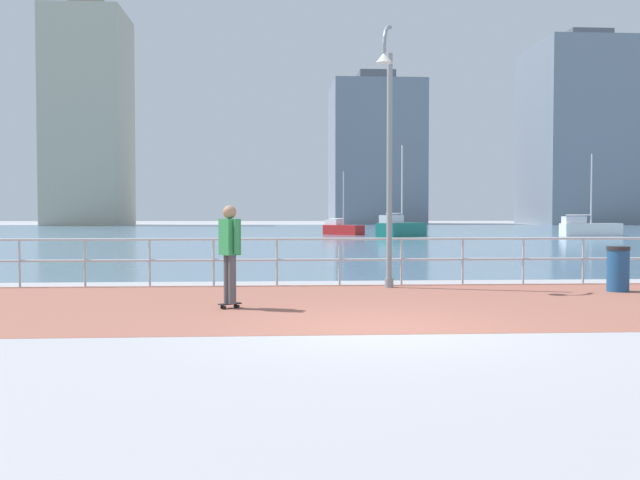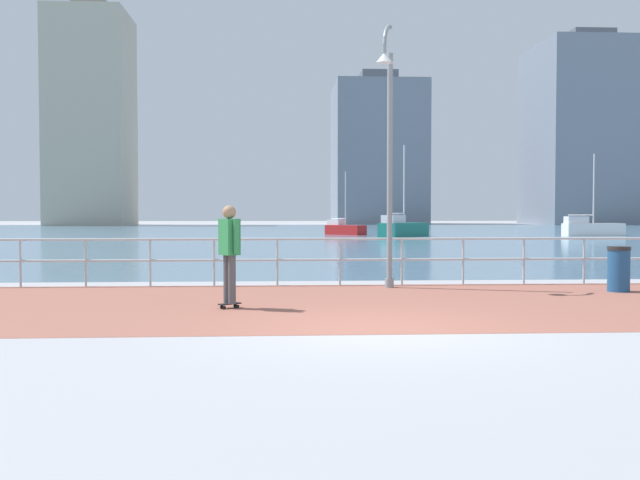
{
  "view_description": "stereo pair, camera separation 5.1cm",
  "coord_description": "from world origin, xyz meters",
  "px_view_note": "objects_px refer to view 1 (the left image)",
  "views": [
    {
      "loc": [
        -1.42,
        -9.83,
        1.6
      ],
      "look_at": [
        -0.59,
        3.58,
        1.1
      ],
      "focal_mm": 39.88,
      "sensor_mm": 36.0,
      "label": 1
    },
    {
      "loc": [
        -1.37,
        -9.84,
        1.6
      ],
      "look_at": [
        -0.59,
        3.58,
        1.1
      ],
      "focal_mm": 39.88,
      "sensor_mm": 36.0,
      "label": 2
    }
  ],
  "objects_px": {
    "skateboarder": "(230,247)",
    "sailboat_blue": "(589,228)",
    "lamppost": "(388,143)",
    "sailboat_ivory": "(342,229)",
    "sailboat_gray": "(401,228)",
    "trash_bin": "(618,269)"
  },
  "relations": [
    {
      "from": "lamppost",
      "to": "skateboarder",
      "type": "xyz_separation_m",
      "value": [
        -3.16,
        -3.08,
        -2.07
      ]
    },
    {
      "from": "lamppost",
      "to": "trash_bin",
      "type": "bearing_deg",
      "value": -11.61
    },
    {
      "from": "lamppost",
      "to": "sailboat_gray",
      "type": "distance_m",
      "value": 34.5
    },
    {
      "from": "skateboarder",
      "to": "lamppost",
      "type": "bearing_deg",
      "value": 44.27
    },
    {
      "from": "lamppost",
      "to": "skateboarder",
      "type": "bearing_deg",
      "value": -135.73
    },
    {
      "from": "sailboat_ivory",
      "to": "skateboarder",
      "type": "bearing_deg",
      "value": -97.9
    },
    {
      "from": "trash_bin",
      "to": "sailboat_gray",
      "type": "bearing_deg",
      "value": 87.28
    },
    {
      "from": "lamppost",
      "to": "trash_bin",
      "type": "distance_m",
      "value": 5.4
    },
    {
      "from": "sailboat_ivory",
      "to": "sailboat_gray",
      "type": "bearing_deg",
      "value": -55.47
    },
    {
      "from": "sailboat_blue",
      "to": "lamppost",
      "type": "bearing_deg",
      "value": -119.97
    },
    {
      "from": "skateboarder",
      "to": "sailboat_blue",
      "type": "height_order",
      "value": "sailboat_blue"
    },
    {
      "from": "skateboarder",
      "to": "sailboat_ivory",
      "type": "height_order",
      "value": "sailboat_ivory"
    },
    {
      "from": "trash_bin",
      "to": "sailboat_blue",
      "type": "height_order",
      "value": "sailboat_blue"
    },
    {
      "from": "sailboat_gray",
      "to": "lamppost",
      "type": "bearing_deg",
      "value": -100.5
    },
    {
      "from": "sailboat_ivory",
      "to": "sailboat_gray",
      "type": "height_order",
      "value": "sailboat_gray"
    },
    {
      "from": "lamppost",
      "to": "sailboat_blue",
      "type": "height_order",
      "value": "sailboat_blue"
    },
    {
      "from": "lamppost",
      "to": "trash_bin",
      "type": "height_order",
      "value": "lamppost"
    },
    {
      "from": "lamppost",
      "to": "sailboat_gray",
      "type": "height_order",
      "value": "sailboat_gray"
    },
    {
      "from": "skateboarder",
      "to": "sailboat_ivory",
      "type": "xyz_separation_m",
      "value": [
        5.85,
        42.13,
        -0.58
      ]
    },
    {
      "from": "skateboarder",
      "to": "sailboat_gray",
      "type": "xyz_separation_m",
      "value": [
        9.43,
        36.92,
        -0.44
      ]
    },
    {
      "from": "sailboat_blue",
      "to": "sailboat_gray",
      "type": "xyz_separation_m",
      "value": [
        -14.14,
        -1.56,
        0.04
      ]
    },
    {
      "from": "lamppost",
      "to": "sailboat_ivory",
      "type": "xyz_separation_m",
      "value": [
        2.68,
        39.05,
        -2.65
      ]
    }
  ]
}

